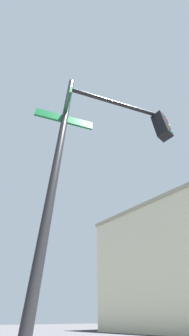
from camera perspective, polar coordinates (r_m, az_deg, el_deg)
name	(u,v)px	position (r m, az deg, el deg)	size (l,w,h in m)	color
traffic_signal_near	(117,134)	(3.78, 7.30, 10.68)	(1.58, 2.88, 5.48)	black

